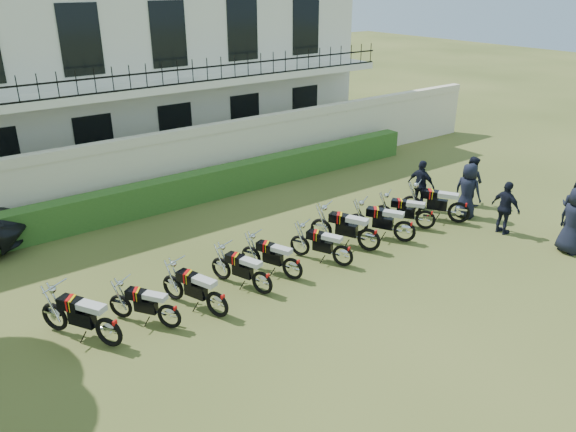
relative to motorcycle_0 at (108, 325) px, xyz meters
name	(u,v)px	position (x,y,z in m)	size (l,w,h in m)	color
ground	(315,300)	(4.46, -1.07, -0.52)	(100.00, 100.00, 0.00)	#3A451B
perimeter_wall	(163,166)	(4.46, 6.93, 0.65)	(30.00, 0.35, 2.30)	beige
hedge	(203,186)	(5.46, 6.13, -0.02)	(18.00, 0.60, 1.00)	#264E1B
building	(92,66)	(4.46, 12.89, 3.19)	(20.40, 9.60, 7.40)	silver
motorcycle_0	(108,325)	(0.00, 0.00, 0.00)	(1.14, 1.84, 1.13)	black
motorcycle_1	(169,311)	(1.26, -0.13, -0.08)	(1.07, 1.51, 0.97)	black
motorcycle_2	(217,298)	(2.29, -0.36, -0.03)	(0.84, 1.86, 1.06)	black
motorcycle_3	(262,277)	(3.62, -0.14, -0.06)	(0.79, 1.77, 1.00)	black
motorcycle_4	(293,264)	(4.61, -0.01, -0.06)	(0.83, 1.72, 0.99)	black
motorcycle_5	(343,251)	(6.07, -0.22, -0.06)	(0.89, 1.70, 1.00)	black
motorcycle_6	(369,234)	(7.21, 0.00, 0.00)	(1.04, 1.92, 1.14)	black
motorcycle_7	(405,226)	(8.42, -0.18, -0.02)	(1.09, 1.78, 1.09)	black
motorcycle_8	(426,215)	(9.58, 0.06, -0.05)	(1.11, 1.60, 1.02)	black
motorcycle_9	(459,207)	(10.74, -0.24, 0.01)	(1.16, 1.85, 1.14)	black
officer_0	(574,220)	(11.60, -3.24, 0.41)	(0.91, 0.59, 1.86)	black
officer_1	(575,208)	(12.63, -2.73, 0.34)	(0.84, 0.65, 1.73)	black
officer_2	(506,208)	(11.22, -1.45, 0.27)	(0.93, 0.39, 1.59)	black
officer_3	(468,191)	(11.33, -0.03, 0.35)	(0.85, 0.55, 1.74)	black
officer_4	(472,181)	(12.35, 0.58, 0.29)	(0.79, 0.62, 1.63)	black
officer_5	(421,185)	(10.71, 1.27, 0.29)	(0.95, 0.39, 1.62)	black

